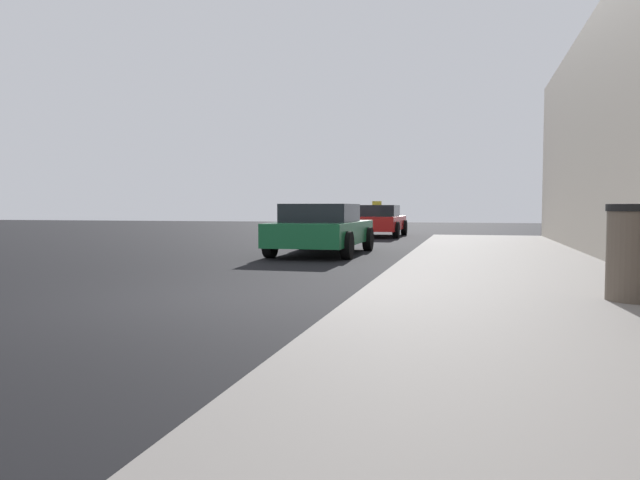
% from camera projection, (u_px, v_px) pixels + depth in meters
% --- Properties ---
extents(ground_plane, '(80.00, 80.00, 0.00)m').
position_uv_depth(ground_plane, '(203.00, 299.00, 7.74)').
color(ground_plane, black).
extents(sidewalk, '(4.00, 32.00, 0.15)m').
position_uv_depth(sidewalk, '(530.00, 306.00, 6.76)').
color(sidewalk, gray).
rests_on(sidewalk, ground_plane).
extents(trash_bin, '(0.64, 0.64, 1.08)m').
position_uv_depth(trash_bin, '(636.00, 252.00, 6.65)').
color(trash_bin, brown).
rests_on(trash_bin, sidewalk).
extents(car_green, '(2.07, 4.51, 1.27)m').
position_uv_depth(car_green, '(322.00, 229.00, 15.22)').
color(car_green, '#196638').
rests_on(car_green, ground_plane).
extents(car_red, '(2.07, 4.41, 1.43)m').
position_uv_depth(car_red, '(377.00, 220.00, 24.33)').
color(car_red, red).
rests_on(car_red, ground_plane).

